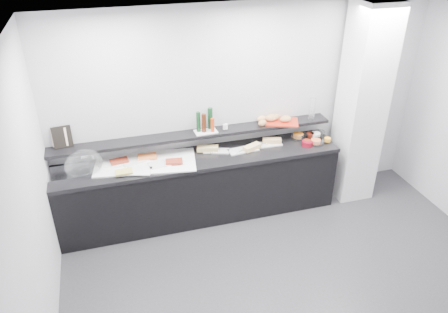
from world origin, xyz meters
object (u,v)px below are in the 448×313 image
object	(u,v)px
bread_tray	(282,122)
carafe	(312,109)
condiment_tray	(206,132)
cloche_base	(68,173)
framed_print	(62,137)
sandwich_plate_mid	(243,150)

from	to	relation	value
bread_tray	carafe	distance (m)	0.44
condiment_tray	carafe	xyz separation A→B (m)	(1.45, -0.02, 0.14)
cloche_base	bread_tray	world-z (taller)	bread_tray
condiment_tray	bread_tray	world-z (taller)	bread_tray
cloche_base	framed_print	size ratio (longest dim) A/B	1.93
sandwich_plate_mid	condiment_tray	distance (m)	0.54
framed_print	cloche_base	bearing A→B (deg)	-96.30
condiment_tray	framed_print	bearing A→B (deg)	174.68
framed_print	bread_tray	bearing A→B (deg)	-9.40
sandwich_plate_mid	carafe	world-z (taller)	carafe
framed_print	bread_tray	world-z (taller)	framed_print
bread_tray	carafe	size ratio (longest dim) A/B	1.42
cloche_base	framed_print	distance (m)	0.43
bread_tray	condiment_tray	bearing A→B (deg)	-158.13
cloche_base	condiment_tray	world-z (taller)	condiment_tray
carafe	condiment_tray	bearing A→B (deg)	179.10
bread_tray	framed_print	bearing A→B (deg)	-159.75
sandwich_plate_mid	framed_print	xyz separation A→B (m)	(-2.16, 0.25, 0.37)
carafe	sandwich_plate_mid	bearing A→B (deg)	-171.93
carafe	cloche_base	bearing A→B (deg)	-177.64
cloche_base	carafe	size ratio (longest dim) A/B	1.67
bread_tray	carafe	world-z (taller)	carafe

